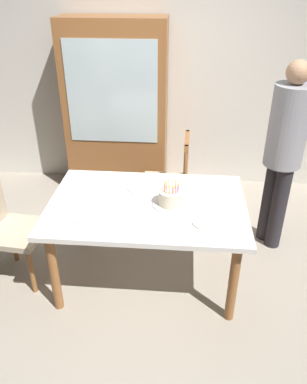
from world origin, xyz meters
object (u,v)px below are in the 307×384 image
object	(u,v)px
dining_table	(147,213)
plate_near_guest	(208,222)
plate_near_celebrant	(87,216)
chair_upholstered	(4,223)
person_guest	(284,148)
china_cabinet	(117,110)
birthday_cake	(171,198)
plate_far_side	(141,187)
chair_spindle_back	(168,184)

from	to	relation	value
dining_table	plate_near_guest	distance (m)	0.52
plate_near_celebrant	chair_upholstered	distance (m)	0.77
dining_table	person_guest	world-z (taller)	person_guest
dining_table	china_cabinet	xyz separation A→B (m)	(-0.49, 1.56, 0.31)
birthday_cake	china_cabinet	bearing A→B (deg)	113.22
dining_table	chair_upholstered	xyz separation A→B (m)	(-1.14, -0.07, -0.11)
birthday_cake	chair_upholstered	distance (m)	1.35
dining_table	plate_near_guest	size ratio (longest dim) A/B	6.86
dining_table	china_cabinet	bearing A→B (deg)	107.41
plate_far_side	chair_spindle_back	world-z (taller)	chair_spindle_back
chair_spindle_back	china_cabinet	distance (m)	1.07
plate_near_guest	chair_spindle_back	size ratio (longest dim) A/B	0.23
dining_table	birthday_cake	xyz separation A→B (m)	(0.18, -0.01, 0.14)
dining_table	plate_near_celebrant	size ratio (longest dim) A/B	6.86
plate_far_side	plate_near_guest	world-z (taller)	same
plate_far_side	chair_spindle_back	distance (m)	0.69
person_guest	china_cabinet	world-z (taller)	china_cabinet
plate_near_guest	chair_spindle_back	world-z (taller)	chair_spindle_back
plate_near_celebrant	chair_upholstered	xyz separation A→B (m)	(-0.73, 0.16, -0.21)
person_guest	chair_spindle_back	bearing A→B (deg)	166.93
dining_table	plate_near_celebrant	world-z (taller)	plate_near_celebrant
chair_upholstered	china_cabinet	distance (m)	1.80
dining_table	person_guest	distance (m)	1.30
chair_upholstered	china_cabinet	world-z (taller)	china_cabinet
person_guest	china_cabinet	bearing A→B (deg)	148.97
plate_near_guest	person_guest	bearing A→B (deg)	51.11
plate_near_guest	person_guest	world-z (taller)	person_guest
plate_far_side	chair_upholstered	world-z (taller)	chair_upholstered
plate_near_celebrant	china_cabinet	size ratio (longest dim) A/B	0.12
plate_near_celebrant	plate_far_side	xyz separation A→B (m)	(0.34, 0.45, 0.00)
person_guest	china_cabinet	size ratio (longest dim) A/B	0.89
plate_near_celebrant	plate_far_side	world-z (taller)	same
person_guest	plate_near_guest	bearing A→B (deg)	-128.89
chair_spindle_back	chair_upholstered	bearing A→B (deg)	-144.89
chair_upholstered	person_guest	size ratio (longest dim) A/B	0.56
plate_near_guest	person_guest	distance (m)	1.08
plate_near_celebrant	chair_spindle_back	size ratio (longest dim) A/B	0.23
chair_spindle_back	plate_far_side	bearing A→B (deg)	-108.32
plate_near_guest	china_cabinet	size ratio (longest dim) A/B	0.12
dining_table	chair_spindle_back	distance (m)	0.85
plate_near_celebrant	chair_upholstered	bearing A→B (deg)	167.54
person_guest	plate_near_celebrant	bearing A→B (deg)	-151.79
dining_table	china_cabinet	world-z (taller)	china_cabinet
plate_near_celebrant	plate_far_side	distance (m)	0.57
plate_near_celebrant	chair_spindle_back	bearing A→B (deg)	62.92
chair_upholstered	person_guest	distance (m)	2.39
chair_spindle_back	china_cabinet	world-z (taller)	china_cabinet
dining_table	person_guest	xyz separation A→B (m)	(1.11, 0.59, 0.32)
plate_near_celebrant	chair_spindle_back	distance (m)	1.21
plate_far_side	chair_spindle_back	bearing A→B (deg)	71.68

